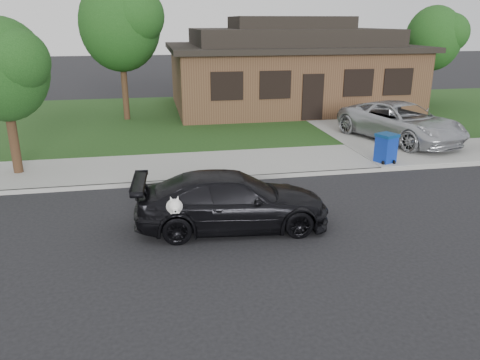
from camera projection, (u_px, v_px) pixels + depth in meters
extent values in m
plane|color=black|center=(303.00, 225.00, 11.01)|extent=(120.00, 120.00, 0.00)
cube|color=gray|center=(256.00, 163.00, 15.64)|extent=(60.00, 3.00, 0.12)
cube|color=gray|center=(267.00, 176.00, 14.24)|extent=(60.00, 0.12, 0.12)
cube|color=#193814|center=(221.00, 117.00, 23.07)|extent=(60.00, 13.00, 0.13)
cube|color=gray|center=(360.00, 125.00, 21.35)|extent=(4.50, 13.00, 0.14)
imported|color=black|center=(232.00, 201.00, 10.71)|extent=(4.55, 2.10, 1.29)
ellipsoid|color=white|center=(174.00, 206.00, 9.66)|extent=(0.34, 0.40, 0.30)
sphere|color=white|center=(175.00, 206.00, 9.41)|extent=(0.26, 0.26, 0.26)
cube|color=white|center=(175.00, 210.00, 9.31)|extent=(0.09, 0.12, 0.07)
sphere|color=black|center=(175.00, 212.00, 9.26)|extent=(0.04, 0.04, 0.04)
cone|color=white|center=(171.00, 199.00, 9.41)|extent=(0.11, 0.11, 0.14)
cone|color=white|center=(178.00, 199.00, 9.43)|extent=(0.11, 0.11, 0.14)
imported|color=#A8AAAF|center=(401.00, 122.00, 18.02)|extent=(3.88, 5.69, 1.45)
cube|color=navy|center=(386.00, 150.00, 15.33)|extent=(0.69, 0.69, 0.87)
cube|color=navy|center=(387.00, 135.00, 15.17)|extent=(0.75, 0.75, 0.10)
cylinder|color=black|center=(383.00, 163.00, 15.17)|extent=(0.10, 0.14, 0.13)
cylinder|color=black|center=(394.00, 162.00, 15.24)|extent=(0.10, 0.14, 0.13)
cube|color=#422B1C|center=(288.00, 78.00, 25.14)|extent=(12.00, 8.00, 3.00)
cube|color=black|center=(289.00, 47.00, 24.62)|extent=(12.60, 8.60, 0.25)
cube|color=black|center=(290.00, 37.00, 24.45)|extent=(10.00, 6.50, 0.80)
cube|color=black|center=(290.00, 22.00, 24.22)|extent=(6.00, 3.50, 0.60)
cube|color=black|center=(313.00, 97.00, 21.52)|extent=(1.00, 0.06, 2.10)
cube|color=black|center=(227.00, 86.00, 20.62)|extent=(1.30, 0.05, 1.10)
cube|color=black|center=(275.00, 85.00, 21.01)|extent=(1.30, 0.05, 1.10)
cube|color=black|center=(358.00, 83.00, 21.72)|extent=(1.30, 0.05, 1.10)
cube|color=black|center=(398.00, 82.00, 22.08)|extent=(1.30, 0.05, 1.10)
cylinder|color=#332114|center=(125.00, 93.00, 21.85)|extent=(0.28, 0.28, 2.48)
ellipsoid|color=#143811|center=(120.00, 24.00, 20.87)|extent=(3.60, 3.60, 4.14)
sphere|color=#26591E|center=(135.00, 16.00, 20.38)|extent=(2.52, 2.52, 2.52)
cylinder|color=#332114|center=(428.00, 85.00, 26.26)|extent=(0.28, 0.28, 2.03)
ellipsoid|color=#143811|center=(433.00, 38.00, 25.45)|extent=(3.00, 3.00, 3.45)
sphere|color=#26591E|center=(449.00, 33.00, 25.04)|extent=(2.10, 2.10, 2.10)
cylinder|color=#332114|center=(14.00, 144.00, 14.18)|extent=(0.28, 0.28, 1.80)
ellipsoid|color=#143811|center=(3.00, 70.00, 13.47)|extent=(2.60, 2.60, 2.99)
sphere|color=#26591E|center=(17.00, 61.00, 13.12)|extent=(1.82, 1.82, 1.82)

